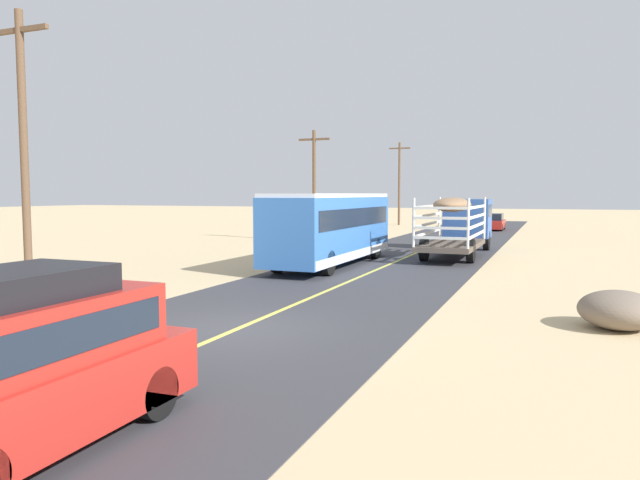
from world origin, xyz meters
The scene contains 11 objects.
ground_plane centered at (0.00, 0.00, 0.00)m, with size 240.00×240.00×0.00m, color #CCB284.
road_surface centered at (0.00, 0.00, 0.01)m, with size 8.00×120.00×0.02m, color #38383D.
road_centre_line centered at (0.00, 0.00, 0.02)m, with size 0.16×117.60×0.00m, color #D8CC4C.
suv_near centered at (0.89, -6.93, 1.15)m, with size 1.90×4.62×2.29m.
livestock_truck centered at (2.27, 20.03, 1.79)m, with size 2.53×9.70×3.02m.
bus centered at (-2.36, 12.36, 1.75)m, with size 2.54×10.00×3.21m.
car_far centered at (1.89, 41.68, 0.69)m, with size 1.80×4.40×1.46m.
power_pole_near centered at (-8.08, 1.16, 4.64)m, with size 2.20×0.24×8.69m.
power_pole_mid centered at (-8.08, 24.18, 4.00)m, with size 2.20×0.24×7.44m.
power_pole_far centered at (-8.08, 47.21, 4.54)m, with size 2.20×0.24×8.49m.
boulder_far_horizon centered at (8.40, 3.33, 0.46)m, with size 1.85×1.91×0.92m, color #756656.
Camera 1 is at (6.91, -12.07, 3.22)m, focal length 32.82 mm.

